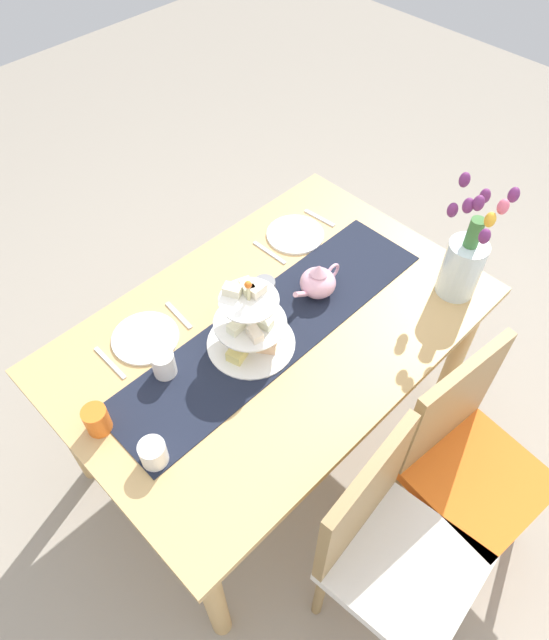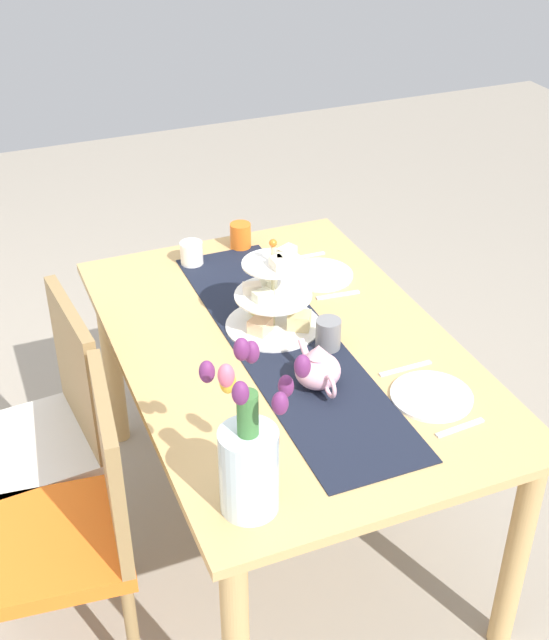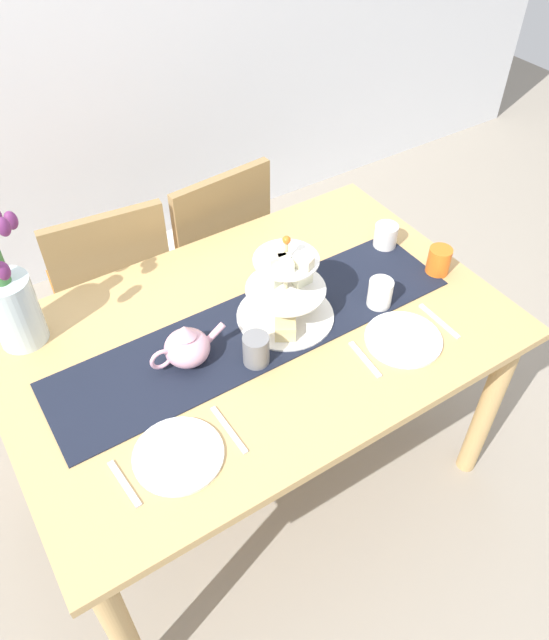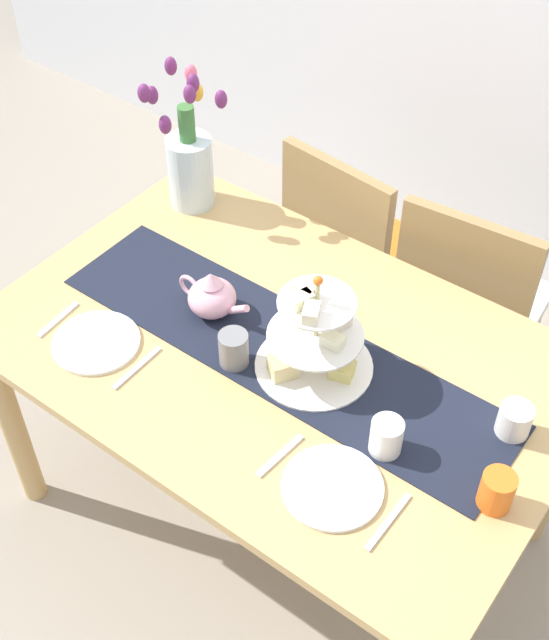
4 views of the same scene
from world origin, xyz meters
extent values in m
plane|color=gray|center=(0.00, 0.00, 0.00)|extent=(8.00, 8.00, 0.00)
cube|color=tan|center=(0.00, 0.00, 0.75)|extent=(1.51, 0.98, 0.03)
cylinder|color=tan|center=(-0.68, -0.42, 0.37)|extent=(0.07, 0.07, 0.73)
cylinder|color=tan|center=(-0.68, 0.42, 0.37)|extent=(0.07, 0.07, 0.73)
cylinder|color=olive|center=(-0.01, 0.95, 0.21)|extent=(0.04, 0.04, 0.41)
cylinder|color=olive|center=(-0.37, 0.99, 0.21)|extent=(0.04, 0.04, 0.41)
cylinder|color=olive|center=(-0.05, 0.59, 0.21)|extent=(0.04, 0.04, 0.41)
cylinder|color=olive|center=(-0.41, 0.63, 0.21)|extent=(0.04, 0.04, 0.41)
cube|color=orange|center=(-0.21, 0.79, 0.43)|extent=(0.46, 0.46, 0.05)
cube|color=olive|center=(-0.23, 0.60, 0.69)|extent=(0.42, 0.08, 0.45)
cylinder|color=olive|center=(0.37, 0.99, 0.21)|extent=(0.04, 0.04, 0.41)
cylinder|color=olive|center=(0.01, 0.95, 0.21)|extent=(0.04, 0.04, 0.41)
cylinder|color=olive|center=(0.40, 0.63, 0.21)|extent=(0.04, 0.04, 0.41)
cylinder|color=olive|center=(0.04, 0.60, 0.21)|extent=(0.04, 0.04, 0.41)
cube|color=silver|center=(0.21, 0.79, 0.43)|extent=(0.46, 0.46, 0.05)
cube|color=olive|center=(0.22, 0.60, 0.69)|extent=(0.42, 0.07, 0.45)
cube|color=black|center=(0.00, 0.00, 0.77)|extent=(1.28, 0.32, 0.00)
cylinder|color=beige|center=(0.11, 0.00, 0.91)|extent=(0.01, 0.01, 0.28)
cylinder|color=white|center=(0.11, 0.00, 0.77)|extent=(0.30, 0.30, 0.01)
cylinder|color=white|center=(0.11, 0.00, 0.88)|extent=(0.24, 0.24, 0.01)
cylinder|color=white|center=(0.11, 0.00, 0.99)|extent=(0.19, 0.19, 0.01)
cube|color=#E3D374|center=(0.18, 0.01, 0.79)|extent=(0.07, 0.07, 0.04)
cube|color=#EFBE90|center=(0.08, 0.05, 0.80)|extent=(0.08, 0.09, 0.04)
cube|color=beige|center=(0.06, -0.07, 0.80)|extent=(0.09, 0.09, 0.05)
cube|color=#ECEAC2|center=(0.16, -0.01, 0.90)|extent=(0.06, 0.04, 0.03)
cube|color=#F2E1C6|center=(0.14, 0.06, 0.90)|extent=(0.05, 0.06, 0.03)
cube|color=beige|center=(0.08, 0.04, 0.90)|extent=(0.05, 0.06, 0.03)
cube|color=beige|center=(0.07, 0.00, 1.01)|extent=(0.06, 0.04, 0.03)
cube|color=beige|center=(0.08, -0.03, 1.01)|extent=(0.05, 0.06, 0.03)
cube|color=beige|center=(0.13, -0.05, 1.01)|extent=(0.06, 0.07, 0.03)
sphere|color=orange|center=(0.11, 0.00, 1.06)|extent=(0.02, 0.02, 0.02)
ellipsoid|color=#E5A8BC|center=(-0.23, 0.00, 0.82)|extent=(0.13, 0.13, 0.10)
cone|color=#E5A8BC|center=(-0.23, 0.00, 0.89)|extent=(0.06, 0.06, 0.04)
cylinder|color=#E5A8BC|center=(-0.14, 0.00, 0.83)|extent=(0.07, 0.02, 0.06)
torus|color=#E5A8BC|center=(-0.31, 0.00, 0.82)|extent=(0.07, 0.01, 0.07)
cylinder|color=silver|center=(-0.59, 0.34, 0.88)|extent=(0.14, 0.14, 0.22)
cylinder|color=#3D7538|center=(-0.59, 0.34, 1.04)|extent=(0.05, 0.05, 0.12)
ellipsoid|color=#6B2860|center=(-0.55, 0.34, 1.19)|extent=(0.04, 0.04, 0.06)
ellipsoid|color=#6B2860|center=(-0.51, 0.41, 1.12)|extent=(0.04, 0.04, 0.06)
ellipsoid|color=yellow|center=(-0.58, 0.38, 1.13)|extent=(0.04, 0.04, 0.06)
ellipsoid|color=#E5607A|center=(-0.61, 0.40, 1.17)|extent=(0.04, 0.04, 0.06)
ellipsoid|color=#6B2860|center=(-0.68, 0.39, 1.17)|extent=(0.04, 0.04, 0.06)
ellipsoid|color=#6B2860|center=(-0.68, 0.30, 1.12)|extent=(0.04, 0.04, 0.06)
ellipsoid|color=#6B2860|center=(-0.64, 0.24, 1.17)|extent=(0.04, 0.04, 0.06)
ellipsoid|color=#6B2860|center=(-0.59, 0.25, 1.09)|extent=(0.04, 0.04, 0.06)
ellipsoid|color=#6B2860|center=(-0.54, 0.32, 1.17)|extent=(0.04, 0.04, 0.06)
cylinder|color=white|center=(0.60, 0.11, 0.81)|extent=(0.08, 0.08, 0.08)
cylinder|color=white|center=(-0.39, -0.27, 0.77)|extent=(0.23, 0.23, 0.01)
cube|color=silver|center=(-0.54, -0.27, 0.77)|extent=(0.03, 0.15, 0.01)
cube|color=silver|center=(-0.25, -0.27, 0.77)|extent=(0.02, 0.17, 0.01)
cylinder|color=white|center=(0.35, -0.27, 0.77)|extent=(0.23, 0.23, 0.01)
cube|color=silver|center=(0.20, -0.27, 0.77)|extent=(0.03, 0.15, 0.01)
cube|color=silver|center=(0.49, -0.27, 0.77)|extent=(0.02, 0.17, 0.01)
cylinder|color=slate|center=(-0.07, -0.11, 0.81)|extent=(0.08, 0.08, 0.09)
cylinder|color=white|center=(0.38, -0.11, 0.81)|extent=(0.08, 0.08, 0.09)
cylinder|color=orange|center=(0.65, -0.09, 0.81)|extent=(0.08, 0.08, 0.09)
camera|label=1|loc=(0.87, 0.88, 2.31)|focal=31.99mm
camera|label=2|loc=(-1.97, 0.84, 2.21)|focal=47.74mm
camera|label=3|loc=(-0.65, -1.12, 2.08)|focal=34.39mm
camera|label=4|loc=(0.88, -1.19, 2.34)|focal=46.95mm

